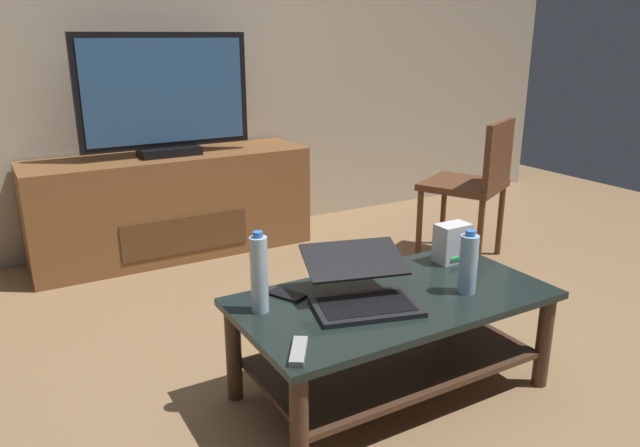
# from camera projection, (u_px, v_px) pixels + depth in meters

# --- Properties ---
(ground_plane) EXTENTS (7.68, 7.68, 0.00)m
(ground_plane) POSITION_uv_depth(u_px,v_px,m) (374.00, 389.00, 2.37)
(ground_plane) COLOR olive
(back_wall) EXTENTS (6.40, 0.12, 2.80)m
(back_wall) POSITION_uv_depth(u_px,v_px,m) (177.00, 25.00, 3.81)
(back_wall) COLOR #B2A38C
(back_wall) RESTS_ON ground
(coffee_table) EXTENTS (1.19, 0.62, 0.41)m
(coffee_table) POSITION_uv_depth(u_px,v_px,m) (392.00, 326.00, 2.28)
(coffee_table) COLOR black
(coffee_table) RESTS_ON ground
(media_cabinet) EXTENTS (1.71, 0.49, 0.64)m
(media_cabinet) POSITION_uv_depth(u_px,v_px,m) (173.00, 205.00, 3.77)
(media_cabinet) COLOR brown
(media_cabinet) RESTS_ON ground
(television) EXTENTS (1.02, 0.20, 0.72)m
(television) POSITION_uv_depth(u_px,v_px,m) (165.00, 97.00, 3.56)
(television) COLOR black
(television) RESTS_ON media_cabinet
(dining_chair) EXTENTS (0.59, 0.59, 0.87)m
(dining_chair) POSITION_uv_depth(u_px,v_px,m) (476.00, 180.00, 3.60)
(dining_chair) COLOR #59331E
(dining_chair) RESTS_ON ground
(laptop) EXTENTS (0.46, 0.47, 0.17)m
(laptop) POSITION_uv_depth(u_px,v_px,m) (361.00, 287.00, 2.17)
(laptop) COLOR black
(laptop) RESTS_ON coffee_table
(router_box) EXTENTS (0.14, 0.10, 0.17)m
(router_box) POSITION_uv_depth(u_px,v_px,m) (452.00, 243.00, 2.56)
(router_box) COLOR silver
(router_box) RESTS_ON coffee_table
(water_bottle_near) EXTENTS (0.06, 0.06, 0.29)m
(water_bottle_near) POSITION_uv_depth(u_px,v_px,m) (259.00, 274.00, 2.08)
(water_bottle_near) COLOR silver
(water_bottle_near) RESTS_ON coffee_table
(water_bottle_far) EXTENTS (0.07, 0.07, 0.24)m
(water_bottle_far) POSITION_uv_depth(u_px,v_px,m) (468.00, 263.00, 2.24)
(water_bottle_far) COLOR #99C6E5
(water_bottle_far) RESTS_ON coffee_table
(cell_phone) EXTENTS (0.12, 0.16, 0.01)m
(cell_phone) POSITION_uv_depth(u_px,v_px,m) (287.00, 295.00, 2.24)
(cell_phone) COLOR black
(cell_phone) RESTS_ON coffee_table
(tv_remote) EXTENTS (0.13, 0.16, 0.02)m
(tv_remote) POSITION_uv_depth(u_px,v_px,m) (299.00, 351.00, 1.83)
(tv_remote) COLOR #99999E
(tv_remote) RESTS_ON coffee_table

